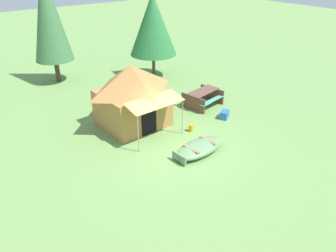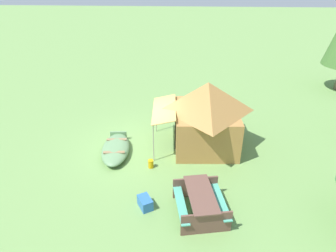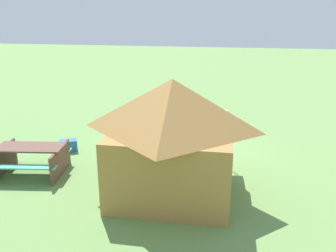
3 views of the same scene
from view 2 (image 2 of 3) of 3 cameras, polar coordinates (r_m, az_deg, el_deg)
The scene contains 6 objects.
ground_plane at distance 13.05m, azimuth -5.16°, elevation -3.70°, with size 80.00×80.00×0.00m, color #6B944E.
beached_rowboat at distance 12.62m, azimuth -9.59°, elevation -4.14°, with size 2.44×1.27×0.41m.
canvas_cabin_tent at distance 12.45m, azimuth 7.05°, elevation 2.17°, with size 3.04×3.56×2.80m.
picnic_table at distance 9.70m, azimuth 6.01°, elevation -13.54°, with size 2.00×1.75×0.79m.
cooler_box at distance 10.07m, azimuth -4.22°, elevation -13.89°, with size 0.54×0.34×0.37m, color #2B65B3.
fuel_can at distance 11.71m, azimuth -3.17°, elevation -6.95°, with size 0.20×0.20×0.32m, color #CE9A0E.
Camera 2 is at (10.87, 1.69, 7.03)m, focal length 33.16 mm.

